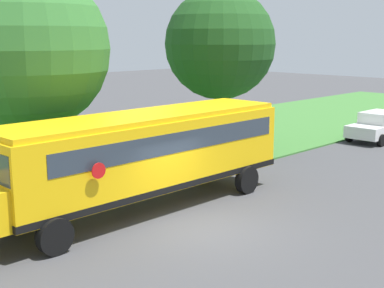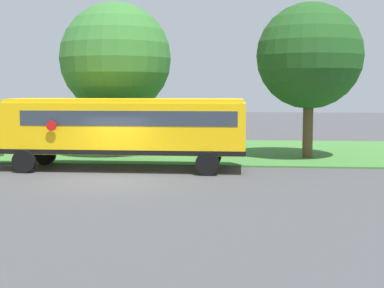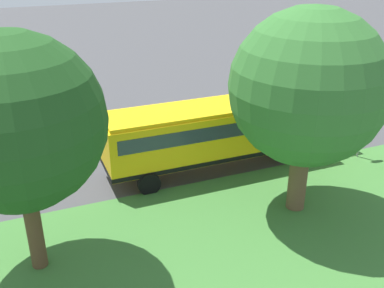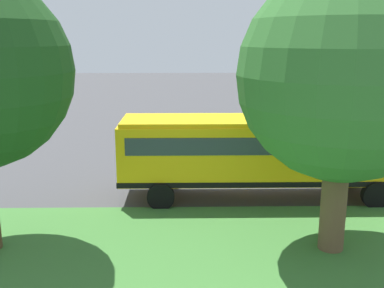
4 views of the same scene
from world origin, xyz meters
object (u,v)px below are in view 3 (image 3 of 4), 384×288
Objects in this scene: oak_tree_beside_bus at (305,86)px; stop_sign at (362,126)px; oak_tree_roadside_mid at (11,126)px; school_bus at (221,129)px.

oak_tree_beside_bus is 2.94× the size of stop_sign.
oak_tree_roadside_mid is (0.10, 9.98, -0.04)m from oak_tree_beside_bus.
oak_tree_beside_bus reaches higher than stop_sign.
oak_tree_beside_bus reaches higher than oak_tree_roadside_mid.
oak_tree_beside_bus is (-4.52, -1.10, 3.26)m from school_bus.
stop_sign is at bearing -80.57° from oak_tree_roadside_mid.
oak_tree_roadside_mid is at bearing 99.43° from stop_sign.
oak_tree_beside_bus is at bearing -166.39° from school_bus.
school_bus is at bearing 13.61° from oak_tree_beside_bus.
stop_sign is at bearing -105.12° from school_bus.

